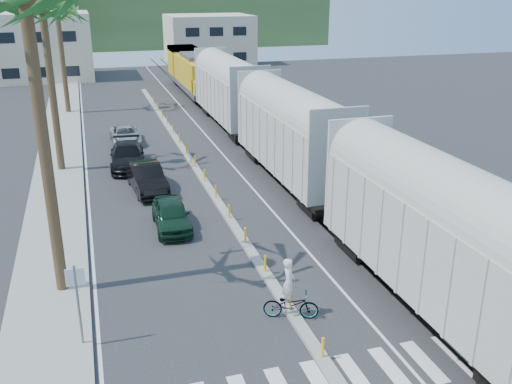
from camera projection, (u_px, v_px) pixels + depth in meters
ground at (310, 343)px, 19.13m from camera, size 140.00×140.00×0.00m
sidewalk at (60, 157)px, 39.25m from camera, size 3.00×90.00×0.15m
rails at (237, 133)px, 45.63m from camera, size 1.56×100.00×0.06m
median at (195, 167)px, 37.03m from camera, size 0.45×60.00×0.85m
crosswalk at (335, 380)px, 17.33m from camera, size 14.00×2.20×0.01m
lane_markings at (152, 151)px, 41.00m from camera, size 9.42×90.00×0.01m
freight_train at (262, 115)px, 38.67m from camera, size 3.00×60.94×5.85m
street_sign at (77, 295)px, 18.26m from camera, size 0.60×0.08×3.00m
buildings at (78, 36)px, 80.26m from camera, size 38.00×27.00×10.00m
hillside at (112, 13)px, 106.90m from camera, size 80.00×20.00×12.00m
car_lead at (171, 215)px, 27.85m from camera, size 1.86×4.23×1.42m
car_second at (147, 178)px, 32.85m from camera, size 2.57×5.14×1.59m
car_third at (127, 156)px, 37.13m from camera, size 2.94×5.63×1.54m
car_rear at (125, 135)px, 42.78m from camera, size 2.28×4.60×1.25m
cyclist at (290, 300)px, 20.33m from camera, size 2.05×2.46×2.36m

